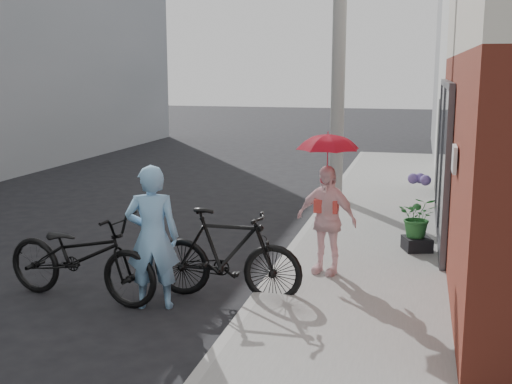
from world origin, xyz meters
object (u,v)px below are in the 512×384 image
at_px(bike_right, 227,254).
at_px(kimono_woman, 326,220).
at_px(officer, 152,237).
at_px(bike_left, 81,256).
at_px(utility_pole, 339,34).
at_px(planter, 417,244).

relative_size(bike_right, kimono_woman, 1.31).
bearing_deg(officer, bike_left, -16.74).
bearing_deg(kimono_woman, utility_pole, 113.35).
distance_m(officer, bike_right, 0.95).
height_order(officer, bike_left, officer).
bearing_deg(utility_pole, bike_right, -95.35).
relative_size(utility_pole, kimono_woman, 4.81).
distance_m(kimono_woman, planter, 1.94).
xyz_separation_m(utility_pole, kimono_woman, (0.52, -5.01, -2.65)).
distance_m(officer, planter, 4.22).
height_order(officer, bike_right, officer).
bearing_deg(bike_right, utility_pole, -6.39).
relative_size(bike_left, planter, 5.52).
relative_size(officer, bike_right, 0.91).
xyz_separation_m(utility_pole, planter, (1.70, -3.60, -3.28)).
bearing_deg(bike_left, utility_pole, -11.78).
bearing_deg(planter, officer, -136.53).
bearing_deg(kimono_woman, planter, 67.29).
distance_m(bike_left, kimono_woman, 3.17).
bearing_deg(utility_pole, officer, -101.56).
relative_size(utility_pole, officer, 4.05).
xyz_separation_m(bike_left, planter, (3.99, 2.86, -0.34)).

